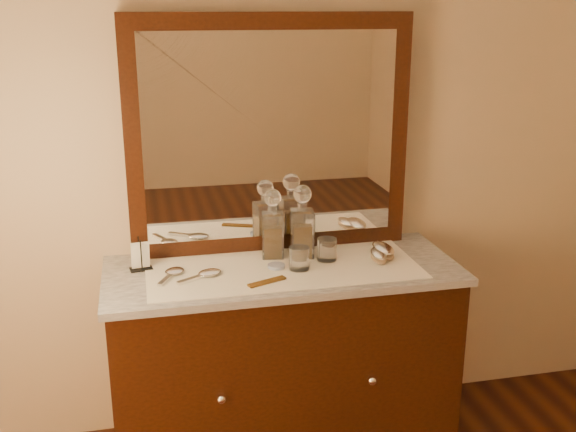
% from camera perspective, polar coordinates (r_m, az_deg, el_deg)
% --- Properties ---
extents(dresser_cabinet, '(1.40, 0.55, 0.82)m').
position_cam_1_polar(dresser_cabinet, '(2.96, -0.44, -12.27)').
color(dresser_cabinet, black).
rests_on(dresser_cabinet, floor).
extents(knob_left, '(0.04, 0.04, 0.04)m').
position_cam_1_polar(knob_left, '(2.66, -5.63, -15.10)').
color(knob_left, silver).
rests_on(knob_left, dresser_cabinet).
extents(knob_right, '(0.04, 0.04, 0.04)m').
position_cam_1_polar(knob_right, '(2.78, 7.09, -13.60)').
color(knob_right, silver).
rests_on(knob_right, dresser_cabinet).
extents(marble_top, '(1.44, 0.59, 0.03)m').
position_cam_1_polar(marble_top, '(2.78, -0.46, -4.62)').
color(marble_top, silver).
rests_on(marble_top, dresser_cabinet).
extents(mirror_frame, '(1.20, 0.08, 1.00)m').
position_cam_1_polar(mirror_frame, '(2.87, -1.53, 6.79)').
color(mirror_frame, black).
rests_on(mirror_frame, marble_top).
extents(mirror_glass, '(1.06, 0.01, 0.86)m').
position_cam_1_polar(mirror_glass, '(2.83, -1.40, 6.67)').
color(mirror_glass, white).
rests_on(mirror_glass, marble_top).
extents(lace_runner, '(1.10, 0.45, 0.00)m').
position_cam_1_polar(lace_runner, '(2.75, -0.37, -4.45)').
color(lace_runner, white).
rests_on(lace_runner, marble_top).
extents(pin_dish, '(0.08, 0.08, 0.01)m').
position_cam_1_polar(pin_dish, '(2.76, -0.99, -4.23)').
color(pin_dish, silver).
rests_on(pin_dish, lace_runner).
extents(comb, '(0.16, 0.09, 0.01)m').
position_cam_1_polar(comb, '(2.61, -1.78, -5.55)').
color(comb, brown).
rests_on(comb, lace_runner).
extents(napkin_rack, '(0.10, 0.07, 0.13)m').
position_cam_1_polar(napkin_rack, '(2.79, -12.32, -3.40)').
color(napkin_rack, black).
rests_on(napkin_rack, marble_top).
extents(decanter_left, '(0.10, 0.10, 0.30)m').
position_cam_1_polar(decanter_left, '(2.85, -1.31, -1.24)').
color(decanter_left, '#9C6216').
rests_on(decanter_left, lace_runner).
extents(decanter_right, '(0.11, 0.11, 0.31)m').
position_cam_1_polar(decanter_right, '(2.85, 1.20, -1.10)').
color(decanter_right, '#9C6216').
rests_on(decanter_right, lace_runner).
extents(brush_near, '(0.08, 0.15, 0.04)m').
position_cam_1_polar(brush_near, '(2.86, 7.65, -3.32)').
color(brush_near, '#8D7256').
rests_on(brush_near, lace_runner).
extents(brush_far, '(0.08, 0.17, 0.05)m').
position_cam_1_polar(brush_far, '(2.91, 8.00, -2.88)').
color(brush_far, '#8D7256').
rests_on(brush_far, lace_runner).
extents(hand_mirror_outer, '(0.13, 0.19, 0.02)m').
position_cam_1_polar(hand_mirror_outer, '(2.73, -9.67, -4.72)').
color(hand_mirror_outer, silver).
rests_on(hand_mirror_outer, lace_runner).
extents(hand_mirror_inner, '(0.20, 0.15, 0.02)m').
position_cam_1_polar(hand_mirror_inner, '(2.69, -6.90, -4.86)').
color(hand_mirror_inner, silver).
rests_on(hand_mirror_inner, lace_runner).
extents(tumblers, '(0.22, 0.16, 0.09)m').
position_cam_1_polar(tumblers, '(2.78, 2.13, -3.19)').
color(tumblers, white).
rests_on(tumblers, lace_runner).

